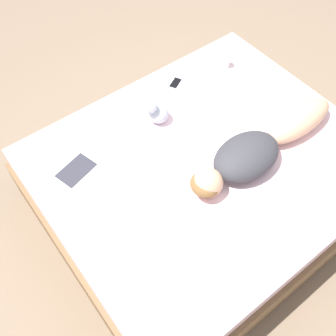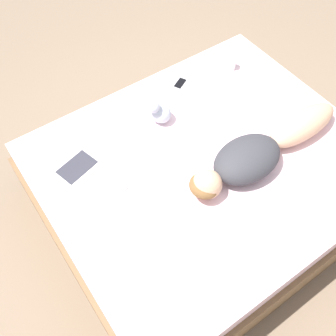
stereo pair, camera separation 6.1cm
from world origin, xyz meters
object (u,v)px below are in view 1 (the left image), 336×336
Objects in this scene: cell_phone at (175,83)px; open_magazine at (89,180)px; coffee_mug at (225,61)px; person at (260,147)px.

open_magazine is at bearing 83.02° from cell_phone.
coffee_mug is 0.76× the size of cell_phone.
coffee_mug is 0.43m from cell_phone.
open_magazine is 4.76× the size of coffee_mug.
person reaches higher than coffee_mug.
person is at bearing -132.66° from open_magazine.
person is 0.89m from coffee_mug.
open_magazine is 1.41m from coffee_mug.
open_magazine is 1.02m from cell_phone.
cell_phone is at bearing -84.88° from open_magazine.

